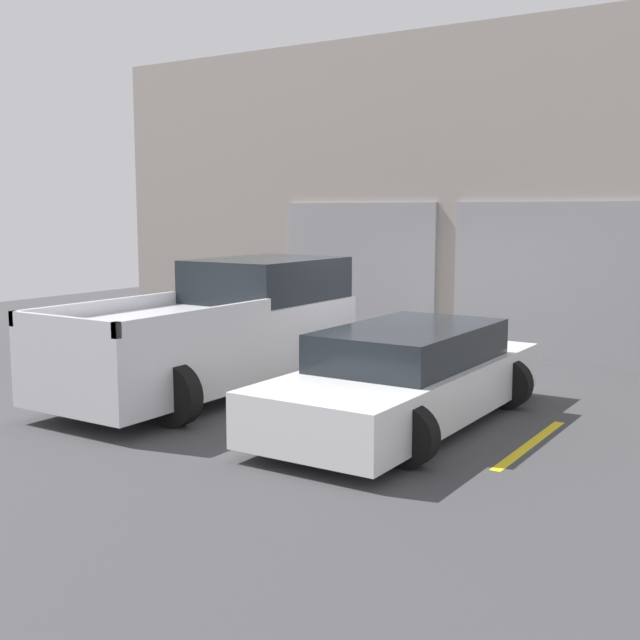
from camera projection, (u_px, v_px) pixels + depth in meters
The scene contains 7 objects.
ground_plane at pixel (376, 379), 12.23m from camera, with size 28.00×28.00×0.00m, color #3D3D3F.
shophouse_building at pixel (465, 194), 14.59m from camera, with size 16.11×0.68×5.81m.
pickup_truck at pixel (220, 331), 11.44m from camera, with size 2.36×5.08×1.83m.
sedan_white at pixel (407, 378), 9.62m from camera, with size 2.14×4.66×1.18m.
parking_stripe_far_left at pixel (131, 380), 12.16m from camera, with size 0.12×2.20×0.01m, color gold.
parking_stripe_left at pixel (299, 407), 10.50m from camera, with size 0.12×2.20×0.01m, color gold.
parking_stripe_centre at pixel (531, 444), 8.84m from camera, with size 0.12×2.20×0.01m, color gold.
Camera 1 is at (5.78, -10.55, 2.56)m, focal length 45.00 mm.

